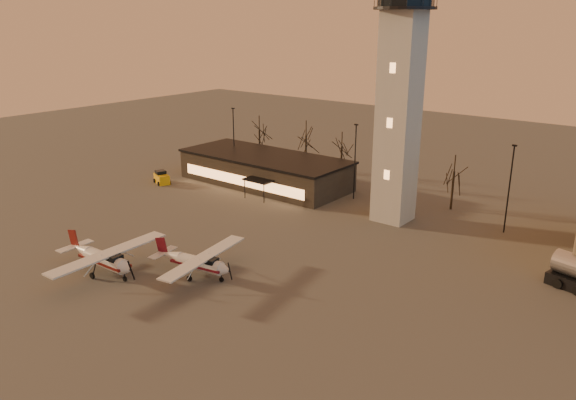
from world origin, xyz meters
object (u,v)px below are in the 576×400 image
Objects in this scene: cessna_rear at (107,263)px; control_tower at (401,82)px; cessna_front at (201,266)px; terminal at (265,170)px; service_cart at (162,179)px.

control_tower is at bearing 63.65° from cessna_rear.
cessna_front is at bearing -104.09° from control_tower.
control_tower reaches higher than terminal.
cessna_front is 8.96m from cessna_rear.
cessna_front is at bearing 33.13° from cessna_rear.
control_tower is 30.18m from cessna_front.
control_tower is 38.15m from service_cart.
cessna_rear is at bearing -26.82° from service_cart.
cessna_front is 33.08m from service_cart.
cessna_rear is 30.92m from service_cart.
control_tower reaches higher than cessna_front.
terminal is 2.03× the size of cessna_rear.
terminal is at bearing 109.82° from cessna_front.
service_cart is (-20.41, 23.23, -0.47)m from cessna_rear.
cessna_front is 0.92× the size of cessna_rear.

